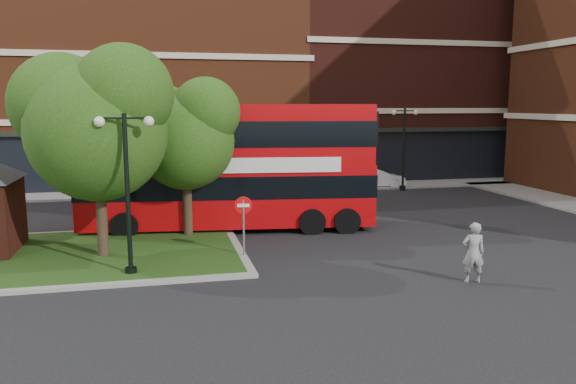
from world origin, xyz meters
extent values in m
plane|color=black|center=(0.00, 0.00, 0.00)|extent=(120.00, 120.00, 0.00)
cube|color=slate|center=(0.00, 16.50, 0.06)|extent=(44.00, 3.00, 0.12)
cube|color=brown|center=(-8.00, 24.00, 7.00)|extent=(26.00, 12.00, 14.00)
cube|color=#471911|center=(14.00, 24.00, 8.00)|extent=(18.00, 12.00, 16.00)
cube|color=gray|center=(-8.00, 3.00, 0.06)|extent=(12.60, 7.60, 0.12)
cube|color=#19380F|center=(-8.00, 3.00, 0.07)|extent=(12.00, 7.00, 0.15)
cylinder|color=#2D2116|center=(-6.50, 2.50, 1.96)|extent=(0.36, 0.36, 3.92)
sphere|color=#1C4210|center=(-6.50, 2.50, 4.34)|extent=(4.60, 4.60, 4.60)
sphere|color=#1C4210|center=(-7.65, 3.19, 5.25)|extent=(3.45, 3.45, 3.45)
sphere|color=#1C4210|center=(-5.58, 2.04, 5.60)|extent=(3.22, 3.22, 3.22)
cylinder|color=#2D2116|center=(-3.50, 5.00, 1.74)|extent=(0.36, 0.36, 3.47)
sphere|color=#1C4210|center=(-3.50, 5.00, 3.84)|extent=(3.80, 3.80, 3.80)
sphere|color=#1C4210|center=(-4.45, 5.57, 4.65)|extent=(2.85, 2.85, 2.85)
sphere|color=#1C4210|center=(-2.74, 4.62, 4.96)|extent=(2.66, 2.66, 2.66)
cylinder|color=black|center=(-5.50, 0.20, 2.50)|extent=(0.14, 0.14, 5.00)
cylinder|color=black|center=(-5.50, 0.20, 0.15)|extent=(0.36, 0.36, 0.30)
cube|color=black|center=(-5.50, 0.20, 4.85)|extent=(1.40, 0.06, 0.06)
sphere|color=#F2EACC|center=(-6.20, 0.20, 4.75)|extent=(0.32, 0.32, 0.32)
sphere|color=#F2EACC|center=(-4.80, 0.20, 4.75)|extent=(0.32, 0.32, 0.32)
cylinder|color=black|center=(2.00, 14.50, 2.50)|extent=(0.14, 0.14, 5.00)
cylinder|color=black|center=(2.00, 14.50, 0.15)|extent=(0.36, 0.36, 0.30)
cube|color=black|center=(2.00, 14.50, 4.85)|extent=(1.40, 0.06, 0.06)
sphere|color=#F2EACC|center=(1.30, 14.50, 4.75)|extent=(0.32, 0.32, 0.32)
sphere|color=#F2EACC|center=(2.70, 14.50, 4.75)|extent=(0.32, 0.32, 0.32)
cylinder|color=black|center=(10.00, 14.50, 2.50)|extent=(0.14, 0.14, 5.00)
cylinder|color=black|center=(10.00, 14.50, 0.15)|extent=(0.36, 0.36, 0.30)
cube|color=black|center=(10.00, 14.50, 4.85)|extent=(1.40, 0.06, 0.06)
sphere|color=#F2EACC|center=(9.30, 14.50, 4.75)|extent=(0.32, 0.32, 0.32)
sphere|color=#F2EACC|center=(10.70, 14.50, 4.75)|extent=(0.32, 0.32, 0.32)
cube|color=#AA060A|center=(-1.72, 6.28, 1.65)|extent=(12.32, 4.21, 2.30)
cube|color=#AA060A|center=(-1.72, 6.28, 3.95)|extent=(12.20, 4.16, 2.30)
cube|color=black|center=(-1.72, 6.28, 4.07)|extent=(12.32, 4.21, 1.04)
cube|color=silver|center=(-1.89, 4.88, 2.85)|extent=(8.99, 1.16, 0.60)
imported|color=gray|center=(4.44, -2.63, 0.91)|extent=(0.75, 0.58, 1.83)
imported|color=#A5A7AC|center=(-5.80, 16.00, 0.64)|extent=(3.76, 1.57, 1.27)
imported|color=white|center=(8.82, 16.00, 0.61)|extent=(3.77, 1.52, 1.22)
cylinder|color=slate|center=(-1.80, 1.50, 1.02)|extent=(0.07, 0.07, 2.05)
cylinder|color=red|center=(-1.80, 1.50, 1.86)|extent=(0.60, 0.14, 0.60)
cube|color=white|center=(-1.80, 1.50, 1.86)|extent=(0.42, 0.11, 0.11)
camera|label=1|loc=(-4.56, -17.09, 5.27)|focal=35.00mm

